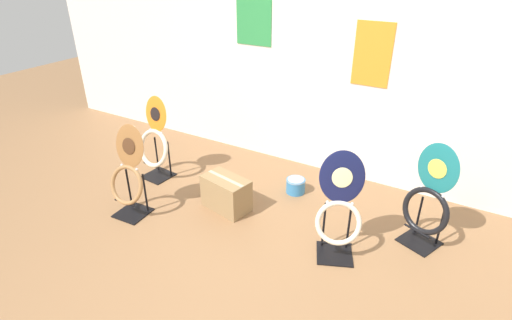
{
  "coord_description": "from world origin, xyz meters",
  "views": [
    {
      "loc": [
        1.19,
        -1.69,
        2.15
      ],
      "look_at": [
        -0.35,
        0.95,
        0.55
      ],
      "focal_mm": 28.0,
      "sensor_mm": 36.0,
      "label": 1
    }
  ],
  "objects_px": {
    "storage_box": "(226,193)",
    "toilet_seat_display_orange_sun": "(155,144)",
    "paint_can": "(296,185)",
    "toilet_seat_display_teal_sax": "(428,203)",
    "toilet_seat_display_navy_moon": "(339,210)",
    "toilet_seat_display_woodgrain": "(128,177)"
  },
  "relations": [
    {
      "from": "storage_box",
      "to": "toilet_seat_display_orange_sun",
      "type": "bearing_deg",
      "value": 172.4
    },
    {
      "from": "paint_can",
      "to": "toilet_seat_display_orange_sun",
      "type": "bearing_deg",
      "value": -162.28
    },
    {
      "from": "toilet_seat_display_teal_sax",
      "to": "toilet_seat_display_orange_sun",
      "type": "bearing_deg",
      "value": -174.48
    },
    {
      "from": "toilet_seat_display_teal_sax",
      "to": "toilet_seat_display_navy_moon",
      "type": "bearing_deg",
      "value": -139.48
    },
    {
      "from": "toilet_seat_display_teal_sax",
      "to": "storage_box",
      "type": "relative_size",
      "value": 1.88
    },
    {
      "from": "toilet_seat_display_teal_sax",
      "to": "toilet_seat_display_woodgrain",
      "type": "height_order",
      "value": "toilet_seat_display_teal_sax"
    },
    {
      "from": "toilet_seat_display_teal_sax",
      "to": "storage_box",
      "type": "height_order",
      "value": "toilet_seat_display_teal_sax"
    },
    {
      "from": "storage_box",
      "to": "toilet_seat_display_teal_sax",
      "type": "bearing_deg",
      "value": 13.01
    },
    {
      "from": "toilet_seat_display_navy_moon",
      "to": "toilet_seat_display_orange_sun",
      "type": "bearing_deg",
      "value": 173.83
    },
    {
      "from": "toilet_seat_display_teal_sax",
      "to": "toilet_seat_display_navy_moon",
      "type": "relative_size",
      "value": 1.03
    },
    {
      "from": "toilet_seat_display_woodgrain",
      "to": "storage_box",
      "type": "bearing_deg",
      "value": 35.34
    },
    {
      "from": "toilet_seat_display_navy_moon",
      "to": "paint_can",
      "type": "relative_size",
      "value": 4.56
    },
    {
      "from": "toilet_seat_display_woodgrain",
      "to": "storage_box",
      "type": "xyz_separation_m",
      "value": [
        0.7,
        0.5,
        -0.22
      ]
    },
    {
      "from": "toilet_seat_display_navy_moon",
      "to": "toilet_seat_display_teal_sax",
      "type": "bearing_deg",
      "value": 40.52
    },
    {
      "from": "toilet_seat_display_teal_sax",
      "to": "paint_can",
      "type": "bearing_deg",
      "value": 170.89
    },
    {
      "from": "toilet_seat_display_woodgrain",
      "to": "paint_can",
      "type": "bearing_deg",
      "value": 43.38
    },
    {
      "from": "toilet_seat_display_navy_moon",
      "to": "storage_box",
      "type": "height_order",
      "value": "toilet_seat_display_navy_moon"
    },
    {
      "from": "toilet_seat_display_orange_sun",
      "to": "toilet_seat_display_woodgrain",
      "type": "bearing_deg",
      "value": -66.43
    },
    {
      "from": "toilet_seat_display_navy_moon",
      "to": "storage_box",
      "type": "xyz_separation_m",
      "value": [
        -1.11,
        0.09,
        -0.25
      ]
    },
    {
      "from": "paint_can",
      "to": "storage_box",
      "type": "height_order",
      "value": "storage_box"
    },
    {
      "from": "toilet_seat_display_woodgrain",
      "to": "paint_can",
      "type": "height_order",
      "value": "toilet_seat_display_woodgrain"
    },
    {
      "from": "toilet_seat_display_teal_sax",
      "to": "toilet_seat_display_orange_sun",
      "type": "xyz_separation_m",
      "value": [
        -2.64,
        -0.26,
        -0.01
      ]
    }
  ]
}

